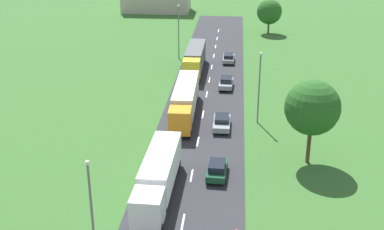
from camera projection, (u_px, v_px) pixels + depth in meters
name	position (u px, v px, depth m)	size (l,w,h in m)	color
road	(197.00, 148.00, 53.18)	(10.00, 140.00, 0.06)	#2B2B30
lane_marking_centre	(194.00, 162.00, 50.24)	(0.16, 120.19, 0.01)	white
truck_lead	(158.00, 175.00, 43.59)	(2.67, 12.49, 3.49)	white
truck_second	(185.00, 99.00, 60.74)	(2.70, 14.32, 3.57)	orange
truck_third	(195.00, 58.00, 77.06)	(2.51, 13.09, 3.62)	yellow
car_second	(217.00, 169.00, 47.17)	(1.96, 4.12, 1.54)	#19472D
car_third	(222.00, 122.00, 57.59)	(1.91, 4.34, 1.43)	#8C939E
car_fourth	(226.00, 83.00, 70.42)	(2.00, 4.04, 1.54)	#8C939E
car_fifth	(229.00, 58.00, 82.23)	(1.84, 4.32, 1.43)	gray
lamppost_lead	(91.00, 202.00, 35.57)	(0.36, 0.36, 7.61)	slate
lamppost_second	(259.00, 84.00, 57.77)	(0.36, 0.36, 8.57)	slate
lamppost_third	(179.00, 29.00, 82.86)	(0.36, 0.36, 9.02)	slate
tree_birch	(312.00, 108.00, 48.04)	(5.38, 5.38, 8.56)	#513823
tree_maple	(269.00, 12.00, 100.02)	(4.96, 4.96, 6.85)	#513823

